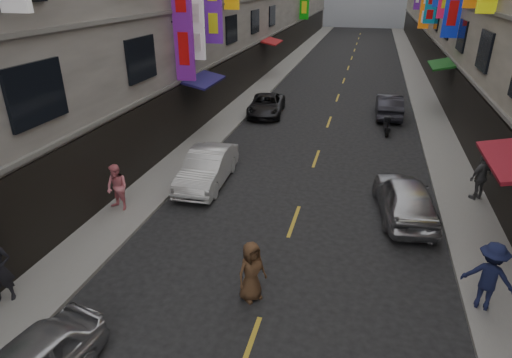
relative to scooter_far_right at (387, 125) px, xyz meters
The scene contains 13 objects.
sidewalk_left 16.18m from the scooter_far_right, 124.90° to the left, with size 2.00×90.00×0.12m, color slate.
sidewalk_right 13.55m from the scooter_far_right, 78.32° to the left, with size 2.00×90.00×0.12m, color slate.
street_awnings 5.87m from the scooter_far_right, 148.84° to the right, with size 13.99×35.20×0.41m.
lane_markings 10.78m from the scooter_far_right, 107.60° to the left, with size 0.12×80.20×0.01m.
scooter_far_right is the anchor object (origin of this frame).
car_left_mid 11.26m from the scooter_far_right, 130.12° to the right, with size 1.53×4.38×1.44m, color silver.
car_left_far 7.49m from the scooter_far_right, 165.67° to the left, with size 2.02×4.39×1.22m, color black.
car_right_mid 9.39m from the scooter_far_right, 87.34° to the right, with size 1.75×4.34×1.48m, color #AFAEB3.
car_right_far 3.28m from the scooter_far_right, 87.48° to the left, with size 1.49×4.27×1.41m, color #282830.
pedestrian_lfar 15.06m from the scooter_far_right, 129.18° to the right, with size 0.83×0.57×1.72m, color pink.
pedestrian_rnear 14.10m from the scooter_far_right, 81.25° to the right, with size 1.21×0.62×1.87m, color #141939.
pedestrian_rfar 8.17m from the scooter_far_right, 66.87° to the right, with size 1.06×0.60×1.81m, color #505153.
pedestrian_crossing 15.40m from the scooter_far_right, 103.73° to the right, with size 0.83×0.57×1.70m, color #4D321F.
Camera 1 is at (1.99, 5.10, 7.67)m, focal length 30.00 mm.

